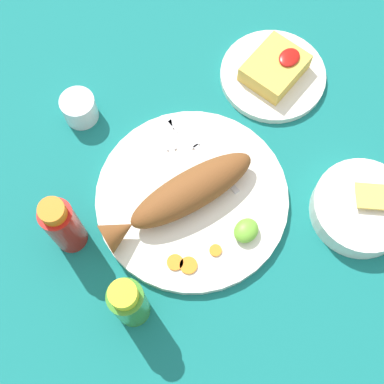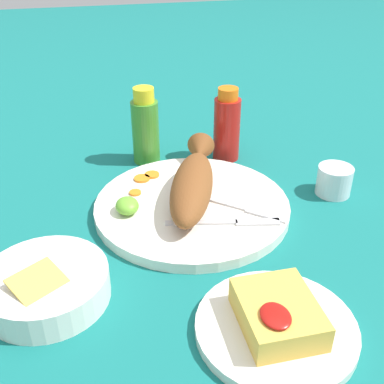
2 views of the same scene
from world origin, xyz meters
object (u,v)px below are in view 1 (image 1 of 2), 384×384
Objects in this scene: main_plate at (192,198)px; fork_far at (200,150)px; hot_sauce_bottle_red at (63,225)px; fried_fish at (182,195)px; guacamole_bowl at (361,207)px; fork_near at (172,155)px; hot_sauce_bottle_green at (129,303)px; salt_cup at (78,111)px; side_plate_fries at (273,76)px.

fork_far is (0.08, 0.04, 0.01)m from main_plate.
main_plate is at bearing -32.12° from hot_sauce_bottle_red.
fried_fish reaches higher than guacamole_bowl.
fried_fish is 0.09m from fork_near.
hot_sauce_bottle_red is (-0.18, 0.11, 0.06)m from main_plate.
fried_fish is 1.70× the size of guacamole_bowl.
fork_near is at bearing 26.63° from hot_sauce_bottle_green.
fork_near is at bearing 63.10° from main_plate.
fork_near is 0.05m from fork_far.
guacamole_bowl is at bearing -71.37° from salt_cup.
fried_fish is (-0.02, 0.01, 0.04)m from main_plate.
hot_sauce_bottle_red is 0.97× the size of hot_sauce_bottle_green.
guacamole_bowl is at bearing -55.31° from main_plate.
hot_sauce_bottle_red reaches higher than fork_near.
hot_sauce_bottle_green is 2.46× the size of salt_cup.
side_plate_fries is at bearing 9.79° from hot_sauce_bottle_green.
hot_sauce_bottle_green reaches higher than fork_near.
main_plate is at bearing 12.85° from hot_sauce_bottle_green.
hot_sauce_bottle_green is (-0.24, -0.12, 0.05)m from fork_near.
hot_sauce_bottle_red is at bearing 134.59° from guacamole_bowl.
fried_fish is at bearing -33.32° from hot_sauce_bottle_red.
hot_sauce_bottle_green is (-0.02, -0.16, 0.00)m from hot_sauce_bottle_red.
fork_near is 0.75× the size of side_plate_fries.
fried_fish reaches higher than fork_far.
fork_far is at bearing 30.42° from main_plate.
fork_far is 1.23× the size of hot_sauce_bottle_red.
hot_sauce_bottle_green reaches higher than hot_sauce_bottle_red.
fork_near is (0.06, 0.07, -0.03)m from fried_fish.
hot_sauce_bottle_red is 0.16m from hot_sauce_bottle_green.
hot_sauce_bottle_red is at bearing 81.22° from hot_sauce_bottle_green.
fork_near is 0.81× the size of fork_far.
fork_far is at bearing 107.41° from guacamole_bowl.
fried_fish reaches higher than salt_cup.
salt_cup is 0.38× the size of guacamole_bowl.
hot_sauce_bottle_green is (-0.28, -0.09, 0.05)m from fork_far.
hot_sauce_bottle_red is at bearing 121.19° from fork_near.
main_plate is 0.09m from fork_far.
fork_near is 0.19m from salt_cup.
fried_fish is 0.20m from hot_sauce_bottle_green.
fork_near is 0.96× the size of hot_sauce_bottle_green.
fried_fish is at bearing 15.72° from hot_sauce_bottle_green.
hot_sauce_bottle_red is at bearing 86.43° from fork_far.
guacamole_bowl is (-0.13, -0.27, 0.02)m from side_plate_fries.
fork_far is 0.92× the size of side_plate_fries.
fork_far is at bearing 17.96° from hot_sauce_bottle_green.
guacamole_bowl is (0.09, -0.28, 0.00)m from fork_far.
salt_cup is at bearing 142.67° from side_plate_fries.
main_plate is at bearing -165.83° from fork_near.
fork_near is at bearing 171.56° from side_plate_fries.
hot_sauce_bottle_green is (-0.21, -0.05, 0.06)m from main_plate.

